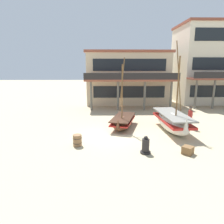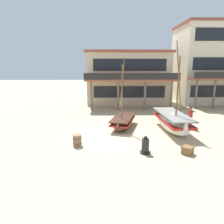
{
  "view_description": "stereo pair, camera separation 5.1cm",
  "coord_description": "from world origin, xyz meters",
  "px_view_note": "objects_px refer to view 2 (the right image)",
  "views": [
    {
      "loc": [
        -0.34,
        -13.64,
        4.71
      ],
      "look_at": [
        0.0,
        1.0,
        1.4
      ],
      "focal_mm": 32.25,
      "sensor_mm": 36.0,
      "label": 1
    },
    {
      "loc": [
        -0.29,
        -13.64,
        4.71
      ],
      "look_at": [
        0.0,
        1.0,
        1.4
      ],
      "focal_mm": 32.25,
      "sensor_mm": 36.0,
      "label": 2
    }
  ],
  "objects_px": {
    "capstan_winch": "(145,146)",
    "harbor_building_main": "(128,77)",
    "fishing_boat_centre_large": "(172,121)",
    "harbor_building_annex": "(205,64)",
    "fisherman_by_hull": "(190,118)",
    "fishing_boat_near_left": "(123,121)",
    "cargo_crate": "(188,150)",
    "wooden_barrel": "(77,140)"
  },
  "relations": [
    {
      "from": "fisherman_by_hull",
      "to": "harbor_building_annex",
      "type": "relative_size",
      "value": 0.17
    },
    {
      "from": "capstan_winch",
      "to": "cargo_crate",
      "type": "relative_size",
      "value": 1.91
    },
    {
      "from": "fishing_boat_near_left",
      "to": "fisherman_by_hull",
      "type": "relative_size",
      "value": 3.2
    },
    {
      "from": "harbor_building_main",
      "to": "harbor_building_annex",
      "type": "relative_size",
      "value": 1.06
    },
    {
      "from": "fishing_boat_near_left",
      "to": "harbor_building_main",
      "type": "xyz_separation_m",
      "value": [
        1.4,
        11.45,
        2.83
      ]
    },
    {
      "from": "capstan_winch",
      "to": "fisherman_by_hull",
      "type": "bearing_deg",
      "value": 46.57
    },
    {
      "from": "fishing_boat_near_left",
      "to": "cargo_crate",
      "type": "bearing_deg",
      "value": -57.66
    },
    {
      "from": "fishing_boat_near_left",
      "to": "cargo_crate",
      "type": "relative_size",
      "value": 10.17
    },
    {
      "from": "fishing_boat_centre_large",
      "to": "harbor_building_annex",
      "type": "xyz_separation_m",
      "value": [
        8.2,
        13.0,
        4.29
      ]
    },
    {
      "from": "fishing_boat_centre_large",
      "to": "harbor_building_main",
      "type": "xyz_separation_m",
      "value": [
        -2.2,
        12.42,
        2.58
      ]
    },
    {
      "from": "fisherman_by_hull",
      "to": "harbor_building_annex",
      "type": "xyz_separation_m",
      "value": [
        6.63,
        12.4,
        4.2
      ]
    },
    {
      "from": "fisherman_by_hull",
      "to": "wooden_barrel",
      "type": "relative_size",
      "value": 2.41
    },
    {
      "from": "fishing_boat_centre_large",
      "to": "capstan_winch",
      "type": "relative_size",
      "value": 6.39
    },
    {
      "from": "fishing_boat_near_left",
      "to": "capstan_winch",
      "type": "bearing_deg",
      "value": -79.74
    },
    {
      "from": "fishing_boat_centre_large",
      "to": "wooden_barrel",
      "type": "distance_m",
      "value": 7.21
    },
    {
      "from": "fishing_boat_near_left",
      "to": "cargo_crate",
      "type": "xyz_separation_m",
      "value": [
        3.19,
        -5.05,
        -0.28
      ]
    },
    {
      "from": "fisherman_by_hull",
      "to": "capstan_winch",
      "type": "xyz_separation_m",
      "value": [
        -4.28,
        -4.52,
        -0.42
      ]
    },
    {
      "from": "capstan_winch",
      "to": "harbor_building_main",
      "type": "height_order",
      "value": "harbor_building_main"
    },
    {
      "from": "fisherman_by_hull",
      "to": "harbor_building_annex",
      "type": "height_order",
      "value": "harbor_building_annex"
    },
    {
      "from": "fisherman_by_hull",
      "to": "harbor_building_main",
      "type": "relative_size",
      "value": 0.16
    },
    {
      "from": "harbor_building_main",
      "to": "harbor_building_annex",
      "type": "height_order",
      "value": "harbor_building_annex"
    },
    {
      "from": "capstan_winch",
      "to": "wooden_barrel",
      "type": "relative_size",
      "value": 1.45
    },
    {
      "from": "harbor_building_annex",
      "to": "cargo_crate",
      "type": "bearing_deg",
      "value": -116.73
    },
    {
      "from": "fishing_boat_near_left",
      "to": "harbor_building_annex",
      "type": "relative_size",
      "value": 0.53
    },
    {
      "from": "fisherman_by_hull",
      "to": "harbor_building_annex",
      "type": "bearing_deg",
      "value": 61.85
    },
    {
      "from": "fisherman_by_hull",
      "to": "harbor_building_main",
      "type": "distance_m",
      "value": 12.65
    },
    {
      "from": "harbor_building_annex",
      "to": "wooden_barrel",
      "type": "bearing_deg",
      "value": -133.28
    },
    {
      "from": "fishing_boat_centre_large",
      "to": "harbor_building_annex",
      "type": "relative_size",
      "value": 0.64
    },
    {
      "from": "fishing_boat_near_left",
      "to": "capstan_winch",
      "type": "relative_size",
      "value": 5.32
    },
    {
      "from": "fishing_boat_near_left",
      "to": "harbor_building_main",
      "type": "height_order",
      "value": "harbor_building_main"
    },
    {
      "from": "fishing_boat_near_left",
      "to": "capstan_winch",
      "type": "height_order",
      "value": "fishing_boat_near_left"
    },
    {
      "from": "harbor_building_main",
      "to": "wooden_barrel",
      "type": "bearing_deg",
      "value": -106.34
    },
    {
      "from": "fisherman_by_hull",
      "to": "fishing_boat_near_left",
      "type": "bearing_deg",
      "value": 175.94
    },
    {
      "from": "fishing_boat_centre_large",
      "to": "fisherman_by_hull",
      "type": "xyz_separation_m",
      "value": [
        1.56,
        0.6,
        0.09
      ]
    },
    {
      "from": "wooden_barrel",
      "to": "fishing_boat_near_left",
      "type": "bearing_deg",
      "value": 50.74
    },
    {
      "from": "harbor_building_main",
      "to": "fishing_boat_centre_large",
      "type": "bearing_deg",
      "value": -79.96
    },
    {
      "from": "harbor_building_annex",
      "to": "fishing_boat_near_left",
      "type": "bearing_deg",
      "value": -134.43
    },
    {
      "from": "capstan_winch",
      "to": "harbor_building_annex",
      "type": "relative_size",
      "value": 0.1
    },
    {
      "from": "cargo_crate",
      "to": "harbor_building_main",
      "type": "distance_m",
      "value": 16.88
    },
    {
      "from": "cargo_crate",
      "to": "harbor_building_annex",
      "type": "relative_size",
      "value": 0.05
    },
    {
      "from": "fishing_boat_centre_large",
      "to": "capstan_winch",
      "type": "distance_m",
      "value": 4.78
    },
    {
      "from": "harbor_building_main",
      "to": "harbor_building_annex",
      "type": "distance_m",
      "value": 10.55
    }
  ]
}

